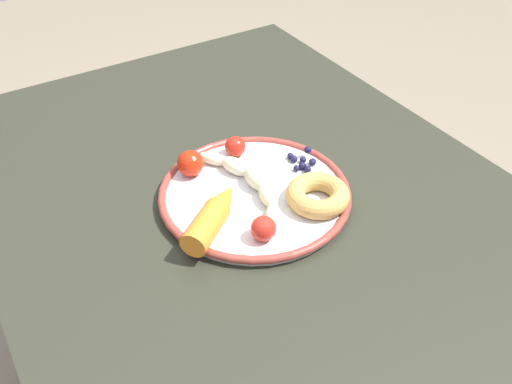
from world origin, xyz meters
TOP-DOWN VIEW (x-y plane):
  - dining_table at (0.00, 0.00)m, footprint 1.02×0.74m
  - plate at (-0.01, -0.00)m, footprint 0.28×0.28m
  - banana at (0.00, -0.00)m, footprint 0.21×0.07m
  - carrot_orange at (-0.04, 0.08)m, footprint 0.11×0.13m
  - donut at (-0.08, -0.06)m, footprint 0.11×0.11m
  - blueberry_pile at (0.01, -0.10)m, footprint 0.05×0.05m
  - tomato_near at (0.08, 0.06)m, footprint 0.04×0.04m
  - tomato_mid at (-0.10, 0.04)m, footprint 0.03×0.03m
  - tomato_far at (0.09, -0.02)m, footprint 0.03×0.03m

SIDE VIEW (x-z plane):
  - dining_table at x=0.00m, z-range 0.26..0.96m
  - plate at x=-0.01m, z-range 0.70..0.72m
  - blueberry_pile at x=0.01m, z-range 0.71..0.73m
  - banana at x=0.00m, z-range 0.71..0.74m
  - donut at x=-0.08m, z-range 0.71..0.74m
  - tomato_far at x=0.09m, z-range 0.71..0.75m
  - tomato_mid at x=-0.10m, z-range 0.71..0.75m
  - carrot_orange at x=-0.04m, z-range 0.71..0.75m
  - tomato_near at x=0.08m, z-range 0.71..0.75m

